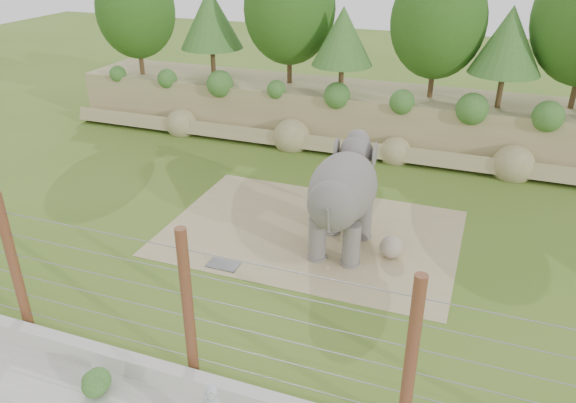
% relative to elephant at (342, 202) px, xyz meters
% --- Properties ---
extents(ground, '(90.00, 90.00, 0.00)m').
position_rel_elephant_xyz_m(ground, '(-1.73, -2.37, -1.71)').
color(ground, '#45681C').
rests_on(ground, ground).
extents(back_embankment, '(30.00, 5.52, 8.77)m').
position_rel_elephant_xyz_m(back_embankment, '(-1.14, 10.30, 2.26)').
color(back_embankment, '#8F8356').
rests_on(back_embankment, ground).
extents(dirt_patch, '(10.00, 7.00, 0.02)m').
position_rel_elephant_xyz_m(dirt_patch, '(-1.23, 0.63, -1.70)').
color(dirt_patch, tan).
rests_on(dirt_patch, ground).
extents(drain_grate, '(1.00, 0.60, 0.03)m').
position_rel_elephant_xyz_m(drain_grate, '(-3.18, -2.34, -1.67)').
color(drain_grate, '#262628').
rests_on(drain_grate, dirt_patch).
extents(elephant, '(1.91, 4.26, 3.42)m').
position_rel_elephant_xyz_m(elephant, '(0.00, 0.00, 0.00)').
color(elephant, '#68625E').
rests_on(elephant, ground).
extents(stone_ball, '(0.74, 0.74, 0.74)m').
position_rel_elephant_xyz_m(stone_ball, '(1.68, -0.03, -1.32)').
color(stone_ball, gray).
rests_on(stone_ball, dirt_patch).
extents(retaining_wall, '(26.00, 0.35, 0.50)m').
position_rel_elephant_xyz_m(retaining_wall, '(-1.73, -7.37, -1.46)').
color(retaining_wall, '#ADACA0').
rests_on(retaining_wall, ground).
extents(barrier_fence, '(20.26, 0.26, 4.00)m').
position_rel_elephant_xyz_m(barrier_fence, '(-1.73, -6.87, 0.29)').
color(barrier_fence, brown).
rests_on(barrier_fence, ground).
extents(walkway_shrub, '(0.65, 0.65, 0.65)m').
position_rel_elephant_xyz_m(walkway_shrub, '(-3.37, -8.17, -1.38)').
color(walkway_shrub, '#305D21').
rests_on(walkway_shrub, walkway).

